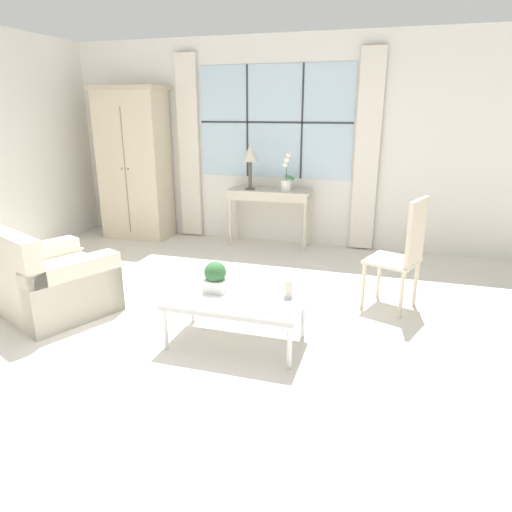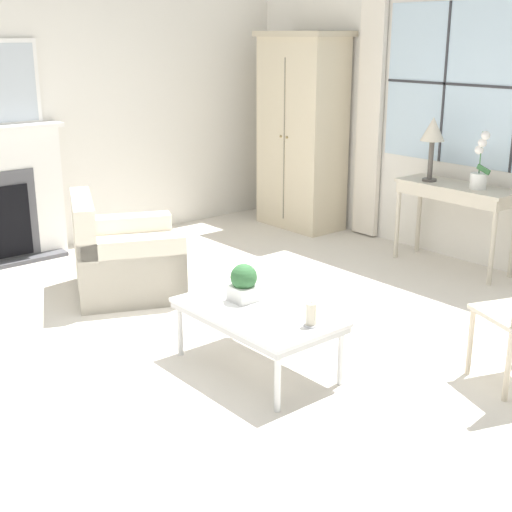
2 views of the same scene
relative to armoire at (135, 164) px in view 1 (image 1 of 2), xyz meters
name	(u,v)px [view 1 (image 1 of 2)]	position (x,y,z in m)	size (l,w,h in m)	color
ground_plane	(187,330)	(2.03, -2.69, -1.09)	(14.00, 14.00, 0.00)	silver
wall_back_windowed	(275,143)	(2.03, 0.34, 0.31)	(7.20, 0.14, 2.80)	silver
armoire	(135,164)	(0.00, 0.00, 0.00)	(1.04, 0.59, 2.17)	beige
console_table	(270,197)	(2.05, 0.05, -0.38)	(1.14, 0.42, 0.80)	beige
table_lamp	(250,156)	(1.78, -0.02, 0.17)	(0.22, 0.22, 0.60)	#4C4742
potted_orchid	(286,177)	(2.28, 0.03, -0.10)	(0.19, 0.15, 0.52)	white
armchair_upholstered	(52,284)	(0.65, -2.69, -0.80)	(1.22, 1.18, 0.85)	beige
side_chair_wooden	(404,249)	(3.81, -1.68, -0.48)	(0.57, 0.57, 1.09)	beige
coffee_table	(236,301)	(2.52, -2.77, -0.71)	(1.11, 0.63, 0.42)	silver
potted_plant_small	(215,277)	(2.33, -2.73, -0.54)	(0.18, 0.18, 0.26)	white
pillar_candle	(288,290)	(2.93, -2.69, -0.60)	(0.09, 0.09, 0.16)	silver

